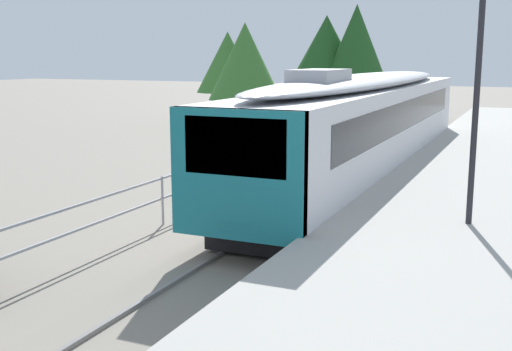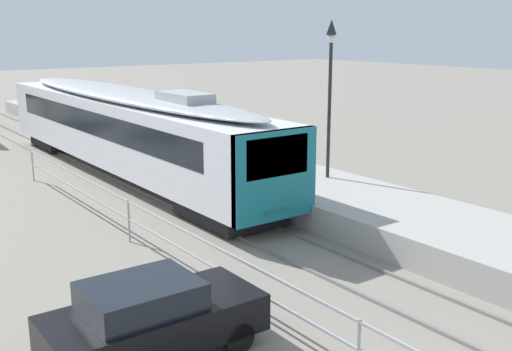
% 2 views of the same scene
% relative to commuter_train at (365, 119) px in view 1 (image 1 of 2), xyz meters
% --- Properties ---
extents(ground_plane, '(160.00, 160.00, 0.00)m').
position_rel_commuter_train_xyz_m(ground_plane, '(-3.00, -6.34, -2.15)').
color(ground_plane, gray).
extents(track_rails, '(3.20, 60.00, 0.14)m').
position_rel_commuter_train_xyz_m(track_rails, '(0.00, -6.34, -2.11)').
color(track_rails, gray).
rests_on(track_rails, ground).
extents(commuter_train, '(2.82, 20.14, 3.74)m').
position_rel_commuter_train_xyz_m(commuter_train, '(0.00, 0.00, 0.00)').
color(commuter_train, silver).
rests_on(commuter_train, track_rails).
extents(station_platform, '(3.90, 60.00, 0.90)m').
position_rel_commuter_train_xyz_m(station_platform, '(3.25, -6.34, -1.70)').
color(station_platform, '#A8A59E').
rests_on(station_platform, ground).
extents(platform_lamp_mid_platform, '(0.34, 0.34, 5.35)m').
position_rel_commuter_train_xyz_m(platform_lamp_mid_platform, '(4.09, -7.61, 2.47)').
color(platform_lamp_mid_platform, '#232328').
rests_on(platform_lamp_mid_platform, station_platform).
extents(tree_behind_carpark, '(4.80, 4.80, 6.65)m').
position_rel_commuter_train_xyz_m(tree_behind_carpark, '(-6.85, 17.05, 2.32)').
color(tree_behind_carpark, brown).
rests_on(tree_behind_carpark, ground).
extents(tree_behind_station_far, '(4.17, 4.17, 5.80)m').
position_rel_commuter_train_xyz_m(tree_behind_station_far, '(-13.71, 17.35, 1.67)').
color(tree_behind_station_far, brown).
rests_on(tree_behind_station_far, ground).
extents(tree_distant_left, '(3.93, 3.93, 5.97)m').
position_rel_commuter_train_xyz_m(tree_distant_left, '(-9.21, 10.37, 1.78)').
color(tree_distant_left, brown).
rests_on(tree_distant_left, ground).
extents(tree_distant_centre, '(4.37, 4.37, 7.20)m').
position_rel_commuter_train_xyz_m(tree_distant_centre, '(-4.83, 16.45, 2.40)').
color(tree_distant_centre, brown).
rests_on(tree_distant_centre, ground).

